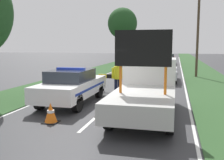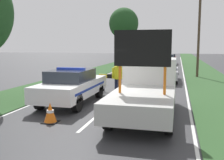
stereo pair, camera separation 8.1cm
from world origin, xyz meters
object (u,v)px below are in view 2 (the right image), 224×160
(police_officer, at_px, (118,76))
(queued_car_van_white, at_px, (165,65))
(road_barrier, at_px, (124,78))
(traffic_cone_near_police, at_px, (101,109))
(queued_car_hatch_blue, at_px, (166,61))
(roadside_tree_near_right, at_px, (124,24))
(queued_car_sedan_silver, at_px, (165,72))
(traffic_cone_centre_front, at_px, (50,113))
(utility_pole, at_px, (199,28))
(queued_car_wagon_maroon, at_px, (169,59))
(pedestrian_civilian, at_px, (135,77))
(police_car, at_px, (72,85))
(work_truck, at_px, (147,86))

(police_officer, distance_m, queued_car_van_white, 12.98)
(road_barrier, relative_size, traffic_cone_near_police, 4.98)
(queued_car_hatch_blue, xyz_separation_m, roadside_tree_near_right, (-6.23, 5.43, 4.88))
(queued_car_sedan_silver, bearing_deg, roadside_tree_near_right, -68.65)
(traffic_cone_near_police, distance_m, queued_car_van_white, 17.15)
(queued_car_van_white, bearing_deg, traffic_cone_centre_front, 80.80)
(road_barrier, distance_m, utility_pole, 10.18)
(police_officer, relative_size, queued_car_sedan_silver, 0.39)
(queued_car_wagon_maroon, bearing_deg, pedestrian_civilian, 87.48)
(utility_pole, bearing_deg, police_car, -117.66)
(traffic_cone_centre_front, xyz_separation_m, queued_car_wagon_maroon, (3.01, 30.36, 0.45))
(queued_car_hatch_blue, bearing_deg, road_barrier, 84.51)
(road_barrier, distance_m, queued_car_wagon_maroon, 23.87)
(queued_car_wagon_maroon, bearing_deg, utility_pole, 100.37)
(queued_car_sedan_silver, distance_m, queued_car_van_white, 6.47)
(work_truck, height_order, road_barrier, work_truck)
(police_car, distance_m, road_barrier, 3.87)
(work_truck, xyz_separation_m, queued_car_wagon_maroon, (-0.06, 28.20, -0.26))
(pedestrian_civilian, xyz_separation_m, roadside_tree_near_right, (-5.32, 22.79, 4.80))
(queued_car_van_white, xyz_separation_m, utility_pole, (2.86, -3.17, 3.26))
(pedestrian_civilian, bearing_deg, work_truck, -44.66)
(queued_car_hatch_blue, height_order, queued_car_wagon_maroon, queued_car_hatch_blue)
(road_barrier, bearing_deg, queued_car_van_white, 83.99)
(queued_car_van_white, bearing_deg, queued_car_wagon_maroon, -90.25)
(roadside_tree_near_right, relative_size, utility_pole, 1.01)
(police_car, bearing_deg, pedestrian_civilian, 48.05)
(traffic_cone_near_police, bearing_deg, roadside_tree_near_right, 99.93)
(pedestrian_civilian, bearing_deg, police_officer, -107.73)
(police_officer, distance_m, roadside_tree_near_right, 24.40)
(work_truck, height_order, utility_pole, utility_pole)
(work_truck, xyz_separation_m, traffic_cone_near_police, (-1.59, -1.02, -0.76))
(traffic_cone_near_police, xyz_separation_m, roadside_tree_near_right, (-4.86, 27.74, 5.43))
(police_car, height_order, utility_pole, utility_pole)
(queued_car_sedan_silver, bearing_deg, police_officer, 71.37)
(queued_car_sedan_silver, bearing_deg, pedestrian_civilian, 76.35)
(queued_car_van_white, bearing_deg, police_car, 77.27)
(road_barrier, bearing_deg, police_car, -113.57)
(queued_car_van_white, distance_m, utility_pole, 5.37)
(road_barrier, height_order, queued_car_sedan_silver, queued_car_sedan_silver)
(work_truck, xyz_separation_m, queued_car_van_white, (-0.12, 16.06, -0.26))
(queued_car_van_white, bearing_deg, queued_car_hatch_blue, -88.89)
(queued_car_hatch_blue, relative_size, roadside_tree_near_right, 0.51)
(traffic_cone_near_police, distance_m, queued_car_wagon_maroon, 29.26)
(road_barrier, bearing_deg, police_officer, -90.93)
(queued_car_hatch_blue, bearing_deg, queued_car_wagon_maroon, -91.29)
(police_officer, bearing_deg, queued_car_hatch_blue, -83.74)
(pedestrian_civilian, height_order, traffic_cone_near_police, pedestrian_civilian)
(queued_car_sedan_silver, distance_m, queued_car_hatch_blue, 11.71)
(queued_car_wagon_maroon, xyz_separation_m, roadside_tree_near_right, (-6.39, -1.48, 4.93))
(police_car, height_order, pedestrian_civilian, police_car)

